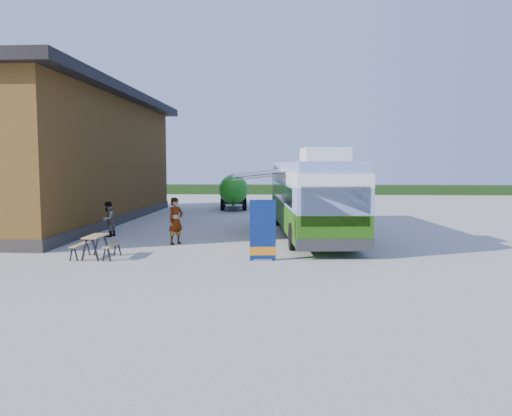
# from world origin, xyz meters

# --- Properties ---
(ground) EXTENTS (100.00, 100.00, 0.00)m
(ground) POSITION_xyz_m (0.00, 0.00, 0.00)
(ground) COLOR #BCB7AD
(ground) RESTS_ON ground
(barn) EXTENTS (9.60, 21.20, 7.50)m
(barn) POSITION_xyz_m (-10.50, 10.00, 3.59)
(barn) COLOR brown
(barn) RESTS_ON ground
(hedge) EXTENTS (40.00, 3.00, 1.00)m
(hedge) POSITION_xyz_m (8.00, 38.00, 0.50)
(hedge) COLOR #264419
(hedge) RESTS_ON ground
(bus) EXTENTS (3.89, 13.08, 3.96)m
(bus) POSITION_xyz_m (3.78, 5.49, 1.89)
(bus) COLOR #396E12
(bus) RESTS_ON ground
(awning) EXTENTS (3.23, 4.76, 0.54)m
(awning) POSITION_xyz_m (1.74, 5.45, 2.88)
(awning) COLOR white
(awning) RESTS_ON ground
(banner) EXTENTS (0.92, 0.24, 2.12)m
(banner) POSITION_xyz_m (1.85, -1.01, 0.87)
(banner) COLOR navy
(banner) RESTS_ON ground
(picnic_table) EXTENTS (1.45, 1.29, 0.82)m
(picnic_table) POSITION_xyz_m (-4.08, -0.90, 0.61)
(picnic_table) COLOR tan
(picnic_table) RESTS_ON ground
(person_a) EXTENTS (0.81, 0.85, 1.95)m
(person_a) POSITION_xyz_m (-1.93, 2.38, 0.98)
(person_a) COLOR #999999
(person_a) RESTS_ON ground
(person_b) EXTENTS (0.74, 0.88, 1.62)m
(person_b) POSITION_xyz_m (-5.49, 4.28, 0.81)
(person_b) COLOR #999999
(person_b) RESTS_ON ground
(slurry_tanker) EXTENTS (2.46, 6.93, 2.56)m
(slurry_tanker) POSITION_xyz_m (-1.21, 19.06, 1.48)
(slurry_tanker) COLOR #228A19
(slurry_tanker) RESTS_ON ground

